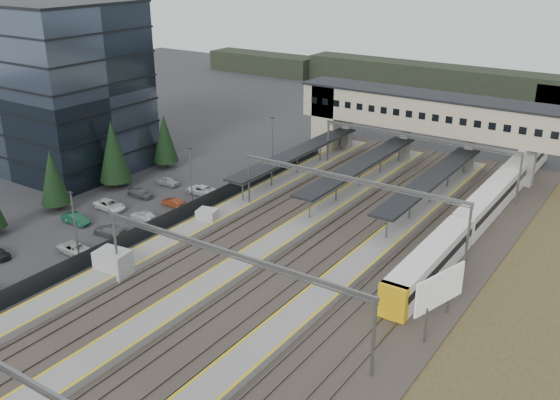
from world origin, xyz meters
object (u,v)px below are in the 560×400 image
Objects in this scene: relay_cabin_far at (208,218)px; train at (486,205)px; office_building at (53,86)px; billboard at (440,291)px; relay_cabin_near at (113,264)px; footbridge at (412,114)px.

train is at bearing 37.12° from relay_cabin_far.
office_building is 0.44× the size of train.
relay_cabin_far is at bearing 169.48° from billboard.
billboard reaches higher than relay_cabin_near.
billboard is (3.73, -26.07, 1.89)m from train.
footbridge reaches higher than train.
train is (16.30, -14.73, -6.03)m from footbridge.
billboard is at bearing 16.48° from relay_cabin_near.
office_building is 3.89× the size of billboard.
train is at bearing -42.10° from footbridge.
relay_cabin_far is 31.29m from billboard.
relay_cabin_near is 0.07× the size of train.
footbridge is 0.73× the size of train.
relay_cabin_near reaches higher than relay_cabin_far.
footbridge is 22.78m from train.
billboard reaches higher than train.
relay_cabin_near is at bearing -101.96° from footbridge.
footbridge is at bearing 34.47° from office_building.
train is 8.86× the size of billboard.
train is (60.00, 15.27, -10.29)m from office_building.
billboard is at bearing -81.87° from train.
office_building is at bearing -165.72° from train.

